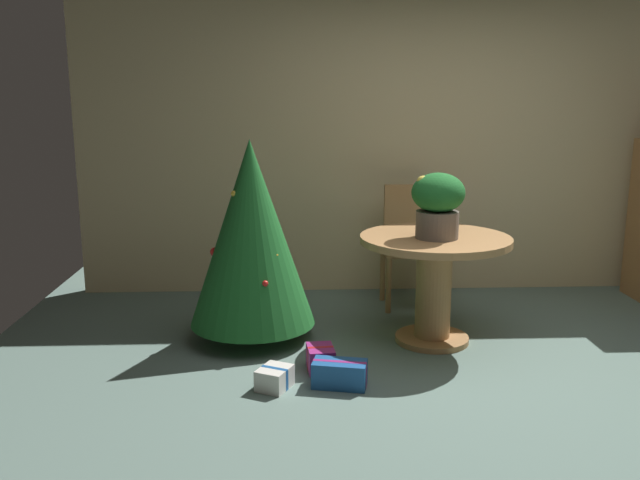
{
  "coord_description": "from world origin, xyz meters",
  "views": [
    {
      "loc": [
        -1.18,
        -3.59,
        1.68
      ],
      "look_at": [
        -1.0,
        0.43,
        0.82
      ],
      "focal_mm": 37.49,
      "sensor_mm": 36.0,
      "label": 1
    }
  ],
  "objects": [
    {
      "name": "flower_vase",
      "position": [
        -0.21,
        0.76,
        1.0
      ],
      "size": [
        0.36,
        0.36,
        0.44
      ],
      "color": "#665B51",
      "rests_on": "round_dining_table"
    },
    {
      "name": "ground_plane",
      "position": [
        0.0,
        0.0,
        0.0
      ],
      "size": [
        6.6,
        6.6,
        0.0
      ],
      "primitive_type": "plane",
      "color": "slate"
    },
    {
      "name": "gift_box_purple",
      "position": [
        -1.0,
        0.35,
        0.08
      ],
      "size": [
        0.18,
        0.23,
        0.15
      ],
      "color": "#9E287A",
      "rests_on": "ground_plane"
    },
    {
      "name": "gift_box_cream",
      "position": [
        -1.29,
        0.09,
        0.06
      ],
      "size": [
        0.24,
        0.26,
        0.13
      ],
      "color": "silver",
      "rests_on": "ground_plane"
    },
    {
      "name": "holiday_tree",
      "position": [
        -1.46,
        0.94,
        0.77
      ],
      "size": [
        0.88,
        0.88,
        1.41
      ],
      "color": "brown",
      "rests_on": "ground_plane"
    },
    {
      "name": "back_wall_panel",
      "position": [
        0.0,
        2.2,
        1.3
      ],
      "size": [
        6.0,
        0.1,
        2.6
      ],
      "primitive_type": "cube",
      "color": "beige",
      "rests_on": "ground_plane"
    },
    {
      "name": "gift_box_blue",
      "position": [
        -0.9,
        0.1,
        0.08
      ],
      "size": [
        0.35,
        0.23,
        0.16
      ],
      "color": "#1E569E",
      "rests_on": "ground_plane"
    },
    {
      "name": "round_dining_table",
      "position": [
        -0.2,
        0.83,
        0.52
      ],
      "size": [
        1.03,
        1.03,
        0.76
      ],
      "color": "#B27F4C",
      "rests_on": "ground_plane"
    },
    {
      "name": "wooden_chair_far",
      "position": [
        -0.2,
        1.73,
        0.56
      ],
      "size": [
        0.48,
        0.39,
        0.98
      ],
      "color": "#B27F4C",
      "rests_on": "ground_plane"
    }
  ]
}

